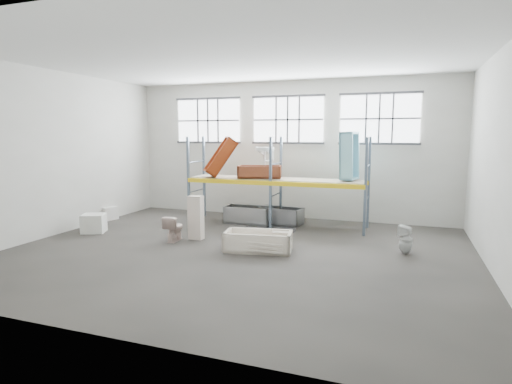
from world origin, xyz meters
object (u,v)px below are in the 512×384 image
at_px(rust_tub_flat, 260,172).
at_px(carton_near, 94,223).
at_px(bathtub_beige, 258,241).
at_px(cistern_tall, 196,218).
at_px(steel_tub_left, 248,215).
at_px(steel_tub_right, 281,215).
at_px(bucket, 248,245).
at_px(blue_tub_upright, 349,156).
at_px(toilet_beige, 174,228).
at_px(toilet_white, 406,239).

distance_m(rust_tub_flat, carton_near, 5.60).
bearing_deg(carton_near, bathtub_beige, -2.29).
xyz_separation_m(cistern_tall, steel_tub_left, (0.66, 2.63, -0.35)).
xyz_separation_m(steel_tub_right, bucket, (0.19, -3.75, -0.08)).
xyz_separation_m(cistern_tall, blue_tub_upright, (4.05, 2.80, 1.75)).
bearing_deg(steel_tub_right, rust_tub_flat, -145.89).
distance_m(steel_tub_left, carton_near, 5.06).
relative_size(toilet_beige, rust_tub_flat, 0.52).
distance_m(bathtub_beige, cistern_tall, 2.25).
xyz_separation_m(bathtub_beige, steel_tub_left, (-1.48, 3.18, 0.03)).
xyz_separation_m(bathtub_beige, cistern_tall, (-2.14, 0.55, 0.39)).
bearing_deg(bucket, rust_tub_flat, 103.82).
relative_size(bathtub_beige, steel_tub_right, 1.18).
distance_m(bathtub_beige, steel_tub_left, 3.51).
distance_m(toilet_white, carton_near, 9.33).
bearing_deg(toilet_beige, steel_tub_right, -127.21).
bearing_deg(bucket, toilet_white, 17.40).
bearing_deg(steel_tub_right, toilet_beige, -123.79).
relative_size(cistern_tall, steel_tub_right, 0.86).
distance_m(toilet_white, steel_tub_right, 4.82).
bearing_deg(toilet_beige, rust_tub_flat, -122.30).
xyz_separation_m(steel_tub_right, rust_tub_flat, (-0.63, -0.43, 1.54)).
xyz_separation_m(toilet_white, bucket, (-3.92, -1.23, -0.19)).
bearing_deg(carton_near, rust_tub_flat, 32.24).
bearing_deg(rust_tub_flat, bathtub_beige, -71.45).
distance_m(toilet_beige, toilet_white, 6.41).
bearing_deg(steel_tub_right, blue_tub_upright, -4.31).
bearing_deg(steel_tub_right, steel_tub_left, -162.25).
xyz_separation_m(bathtub_beige, rust_tub_flat, (-1.04, 3.10, 1.56)).
distance_m(cistern_tall, steel_tub_left, 2.73).
distance_m(steel_tub_left, bucket, 3.64).
bearing_deg(blue_tub_upright, cistern_tall, -145.37).
height_order(steel_tub_left, steel_tub_right, steel_tub_left).
bearing_deg(carton_near, cistern_tall, 5.44).
height_order(steel_tub_right, bucket, steel_tub_right).
height_order(toilet_white, blue_tub_upright, blue_tub_upright).
bearing_deg(bucket, steel_tub_right, 92.86).
xyz_separation_m(bathtub_beige, carton_near, (-5.59, 0.22, 0.03)).
height_order(toilet_beige, cistern_tall, cistern_tall).
relative_size(cistern_tall, toilet_white, 1.69).
bearing_deg(toilet_beige, blue_tub_upright, -148.50).
relative_size(bathtub_beige, cistern_tall, 1.37).
xyz_separation_m(toilet_white, steel_tub_right, (-4.11, 2.52, -0.11)).
distance_m(cistern_tall, toilet_white, 5.87).
xyz_separation_m(bathtub_beige, steel_tub_right, (-0.41, 3.52, 0.02)).
height_order(blue_tub_upright, carton_near, blue_tub_upright).
bearing_deg(carton_near, bucket, -4.80).
relative_size(toilet_beige, toilet_white, 0.98).
relative_size(steel_tub_left, steel_tub_right, 1.07).
distance_m(steel_tub_right, bucket, 3.76).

